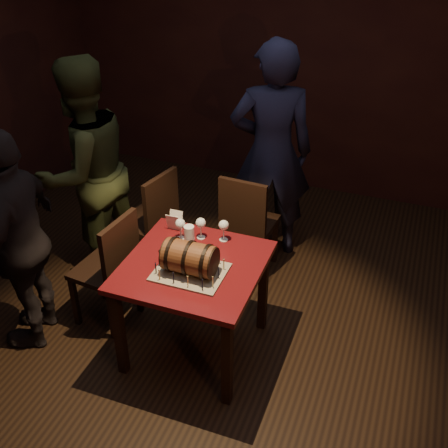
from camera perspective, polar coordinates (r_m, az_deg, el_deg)
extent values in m
plane|color=black|center=(4.30, -1.11, -10.90)|extent=(5.00, 5.00, 0.00)
cube|color=black|center=(5.74, 8.28, 16.46)|extent=(5.00, 0.04, 2.80)
cube|color=#460B10|center=(3.72, -3.16, -4.34)|extent=(0.90, 0.90, 0.04)
cube|color=black|center=(3.84, -10.57, -10.76)|extent=(0.06, 0.06, 0.71)
cube|color=black|center=(3.59, 0.31, -13.85)|extent=(0.06, 0.06, 0.71)
cube|color=black|center=(4.35, -5.65, -4.42)|extent=(0.06, 0.06, 0.71)
cube|color=black|center=(4.13, 3.99, -6.65)|extent=(0.06, 0.06, 0.71)
cube|color=gray|center=(3.63, -3.45, -4.89)|extent=(0.45, 0.35, 0.01)
cylinder|color=brown|center=(3.56, -3.51, -3.46)|extent=(0.32, 0.21, 0.21)
cylinder|color=black|center=(3.60, -5.23, -3.06)|extent=(0.02, 0.23, 0.23)
cylinder|color=black|center=(3.56, -3.51, -3.46)|extent=(0.02, 0.23, 0.23)
cylinder|color=black|center=(3.52, -1.75, -3.86)|extent=(0.02, 0.23, 0.23)
cylinder|color=black|center=(3.62, -5.89, -2.91)|extent=(0.01, 0.20, 0.20)
cylinder|color=black|center=(3.51, -1.06, -4.01)|extent=(0.01, 0.20, 0.20)
cylinder|color=black|center=(3.63, -6.18, -2.84)|extent=(0.04, 0.02, 0.02)
sphere|color=black|center=(3.63, -6.47, -2.78)|extent=(0.03, 0.03, 0.03)
cylinder|color=#EAD78C|center=(3.55, -6.59, -5.11)|extent=(0.01, 0.01, 0.08)
cylinder|color=black|center=(3.52, -6.63, -4.53)|extent=(0.00, 0.00, 0.01)
cylinder|color=black|center=(3.51, -5.16, -5.46)|extent=(0.01, 0.01, 0.08)
cylinder|color=black|center=(3.49, -5.20, -4.88)|extent=(0.00, 0.00, 0.01)
cylinder|color=#EAD78C|center=(3.48, -3.70, -5.81)|extent=(0.01, 0.01, 0.08)
cylinder|color=black|center=(3.45, -3.73, -5.23)|extent=(0.00, 0.00, 0.01)
cylinder|color=black|center=(3.45, -2.22, -6.17)|extent=(0.01, 0.01, 0.08)
cylinder|color=black|center=(3.42, -2.23, -5.58)|extent=(0.00, 0.00, 0.01)
cylinder|color=#EAD78C|center=(3.47, -1.15, -5.90)|extent=(0.01, 0.01, 0.08)
cylinder|color=black|center=(3.44, -1.16, -5.31)|extent=(0.00, 0.00, 0.01)
cylinder|color=black|center=(3.54, -0.57, -4.99)|extent=(0.01, 0.01, 0.08)
cylinder|color=black|center=(3.51, -0.58, -4.40)|extent=(0.00, 0.00, 0.01)
cylinder|color=#EAD78C|center=(3.61, -0.02, -4.11)|extent=(0.01, 0.01, 0.08)
cylinder|color=black|center=(3.58, -0.02, -3.53)|extent=(0.00, 0.00, 0.01)
cylinder|color=black|center=(3.66, -0.47, -3.52)|extent=(0.01, 0.01, 0.08)
cylinder|color=black|center=(3.63, -0.47, -2.95)|extent=(0.00, 0.00, 0.01)
cylinder|color=#EAD78C|center=(3.69, -1.88, -3.21)|extent=(0.01, 0.01, 0.08)
cylinder|color=black|center=(3.66, -1.89, -2.64)|extent=(0.00, 0.00, 0.01)
cylinder|color=black|center=(3.72, -3.27, -2.90)|extent=(0.01, 0.01, 0.08)
cylinder|color=black|center=(3.70, -3.29, -2.33)|extent=(0.00, 0.00, 0.01)
cylinder|color=#EAD78C|center=(3.76, -4.63, -2.60)|extent=(0.01, 0.01, 0.08)
cylinder|color=black|center=(3.73, -4.66, -2.03)|extent=(0.00, 0.00, 0.01)
cylinder|color=black|center=(3.74, -5.62, -2.83)|extent=(0.01, 0.01, 0.08)
cylinder|color=black|center=(3.71, -5.66, -2.26)|extent=(0.00, 0.00, 0.01)
cylinder|color=#EAD78C|center=(3.67, -6.27, -3.65)|extent=(0.01, 0.01, 0.08)
cylinder|color=black|center=(3.64, -6.31, -3.08)|extent=(0.00, 0.00, 0.01)
cylinder|color=black|center=(3.60, -6.94, -4.50)|extent=(0.01, 0.01, 0.08)
cylinder|color=black|center=(3.57, -6.99, -3.92)|extent=(0.00, 0.00, 0.01)
cylinder|color=silver|center=(3.95, -4.40, -1.46)|extent=(0.06, 0.06, 0.01)
cylinder|color=silver|center=(3.93, -4.43, -0.89)|extent=(0.01, 0.01, 0.09)
sphere|color=silver|center=(3.89, -4.48, 0.03)|extent=(0.07, 0.07, 0.07)
sphere|color=#591114|center=(3.89, -4.47, -0.06)|extent=(0.05, 0.05, 0.05)
cylinder|color=silver|center=(3.95, -2.34, -1.37)|extent=(0.06, 0.06, 0.01)
cylinder|color=silver|center=(3.93, -2.36, -0.80)|extent=(0.01, 0.01, 0.09)
sphere|color=silver|center=(3.89, -2.38, 0.12)|extent=(0.07, 0.07, 0.07)
cylinder|color=silver|center=(3.93, -0.03, -1.61)|extent=(0.06, 0.06, 0.01)
cylinder|color=silver|center=(3.90, -0.03, -1.04)|extent=(0.01, 0.01, 0.09)
sphere|color=silver|center=(3.86, -0.03, -0.11)|extent=(0.07, 0.07, 0.07)
sphere|color=#BF594C|center=(3.86, -0.03, -0.20)|extent=(0.05, 0.05, 0.05)
cylinder|color=silver|center=(3.85, -3.55, -1.20)|extent=(0.07, 0.07, 0.15)
cylinder|color=#9E5414|center=(3.86, -3.55, -1.41)|extent=(0.06, 0.06, 0.11)
cylinder|color=white|center=(3.82, -3.58, -0.59)|extent=(0.06, 0.06, 0.02)
cube|color=black|center=(4.68, 2.68, 0.09)|extent=(0.42, 0.42, 0.04)
cube|color=black|center=(4.89, 5.20, -1.69)|extent=(0.04, 0.04, 0.43)
cube|color=black|center=(4.99, 1.53, -0.80)|extent=(0.04, 0.04, 0.43)
cube|color=black|center=(4.63, 3.78, -3.85)|extent=(0.04, 0.04, 0.43)
cube|color=black|center=(4.73, -0.07, -2.86)|extent=(0.04, 0.04, 0.43)
cube|color=black|center=(4.41, 1.89, 1.69)|extent=(0.40, 0.07, 0.46)
cube|color=black|center=(4.74, -7.93, 0.24)|extent=(0.48, 0.48, 0.04)
cube|color=black|center=(5.07, -7.98, -0.59)|extent=(0.04, 0.04, 0.43)
cube|color=black|center=(4.86, -10.54, -2.42)|extent=(0.04, 0.04, 0.43)
cube|color=black|center=(4.88, -4.92, -1.78)|extent=(0.04, 0.04, 0.43)
cube|color=black|center=(4.67, -7.44, -3.74)|extent=(0.04, 0.04, 0.43)
cube|color=black|center=(4.51, -6.41, 2.26)|extent=(0.13, 0.40, 0.46)
cube|color=black|center=(4.23, -12.12, -4.62)|extent=(0.44, 0.44, 0.04)
cube|color=black|center=(4.57, -12.18, -5.23)|extent=(0.04, 0.04, 0.43)
cube|color=black|center=(4.37, -14.89, -7.60)|extent=(0.04, 0.04, 0.43)
cube|color=black|center=(4.39, -8.66, -6.53)|extent=(0.04, 0.04, 0.43)
cube|color=black|center=(4.19, -11.31, -9.09)|extent=(0.04, 0.04, 0.43)
cube|color=black|center=(3.99, -10.48, -2.50)|extent=(0.09, 0.40, 0.46)
imported|color=#1A1B35|center=(4.72, 4.82, 7.22)|extent=(0.81, 0.66, 1.90)
imported|color=#30361B|center=(4.61, -13.95, 5.21)|extent=(0.98, 1.09, 1.83)
imported|color=black|center=(4.03, -20.01, -1.64)|extent=(0.63, 1.03, 1.65)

